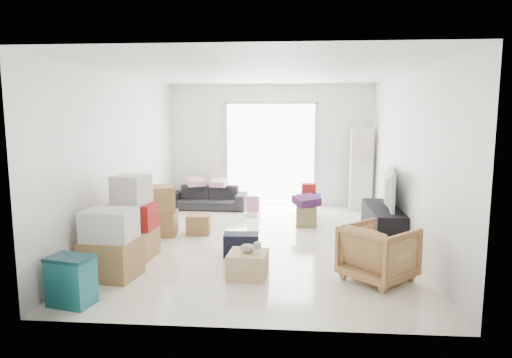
{
  "coord_description": "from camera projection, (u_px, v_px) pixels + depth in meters",
  "views": [
    {
      "loc": [
        0.47,
        -7.16,
        2.08
      ],
      "look_at": [
        -0.11,
        0.2,
        1.0
      ],
      "focal_mm": 32.0,
      "sensor_mm": 36.0,
      "label": 1
    }
  ],
  "objects": [
    {
      "name": "room_shell",
      "position": [
        262.0,
        159.0,
        7.2
      ],
      "size": [
        4.98,
        6.48,
        3.18
      ],
      "color": "white",
      "rests_on": "ground"
    },
    {
      "name": "sliding_door",
      "position": [
        271.0,
        151.0,
        10.15
      ],
      "size": [
        2.1,
        0.04,
        2.33
      ],
      "color": "white",
      "rests_on": "room_shell"
    },
    {
      "name": "ac_tower",
      "position": [
        361.0,
        170.0,
        9.73
      ],
      "size": [
        0.45,
        0.3,
        1.75
      ],
      "primitive_type": "cube",
      "color": "silver",
      "rests_on": "room_shell"
    },
    {
      "name": "tv_console",
      "position": [
        383.0,
        222.0,
        7.61
      ],
      "size": [
        0.47,
        1.57,
        0.52
      ],
      "primitive_type": "cube",
      "color": "black",
      "rests_on": "room_shell"
    },
    {
      "name": "television",
      "position": [
        383.0,
        203.0,
        7.56
      ],
      "size": [
        0.79,
        1.18,
        0.14
      ],
      "primitive_type": "imported",
      "rotation": [
        0.0,
        0.0,
        1.42
      ],
      "color": "black",
      "rests_on": "tv_console"
    },
    {
      "name": "sofa",
      "position": [
        208.0,
        194.0,
        9.92
      ],
      "size": [
        1.69,
        0.53,
        0.66
      ],
      "primitive_type": "imported",
      "rotation": [
        0.0,
        0.0,
        -0.02
      ],
      "color": "#232327",
      "rests_on": "room_shell"
    },
    {
      "name": "pillow_left",
      "position": [
        196.0,
        176.0,
        9.93
      ],
      "size": [
        0.51,
        0.48,
        0.13
      ],
      "primitive_type": "cube",
      "rotation": [
        0.0,
        0.0,
        0.49
      ],
      "color": "#D097A1",
      "rests_on": "sofa"
    },
    {
      "name": "pillow_right",
      "position": [
        219.0,
        176.0,
        9.83
      ],
      "size": [
        0.42,
        0.36,
        0.13
      ],
      "primitive_type": "cube",
      "rotation": [
        0.0,
        0.0,
        -0.21
      ],
      "color": "#D097A1",
      "rests_on": "sofa"
    },
    {
      "name": "armchair",
      "position": [
        379.0,
        250.0,
        5.65
      ],
      "size": [
        1.03,
        1.04,
        0.78
      ],
      "primitive_type": "imported",
      "rotation": [
        0.0,
        0.0,
        2.33
      ],
      "color": "tan",
      "rests_on": "room_shell"
    },
    {
      "name": "storage_bins",
      "position": [
        71.0,
        281.0,
        4.94
      ],
      "size": [
        0.53,
        0.42,
        0.55
      ],
      "rotation": [
        0.0,
        0.0,
        -0.22
      ],
      "color": "#19656A",
      "rests_on": "room_shell"
    },
    {
      "name": "box_stack_a",
      "position": [
        111.0,
        245.0,
        5.76
      ],
      "size": [
        0.74,
        0.65,
        0.88
      ],
      "rotation": [
        0.0,
        0.0,
        -0.1
      ],
      "color": "brown",
      "rests_on": "room_shell"
    },
    {
      "name": "box_stack_b",
      "position": [
        133.0,
        222.0,
        6.54
      ],
      "size": [
        0.68,
        0.64,
        1.2
      ],
      "rotation": [
        0.0,
        0.0,
        -0.12
      ],
      "color": "brown",
      "rests_on": "room_shell"
    },
    {
      "name": "box_stack_c",
      "position": [
        159.0,
        211.0,
        7.77
      ],
      "size": [
        0.63,
        0.63,
        0.84
      ],
      "rotation": [
        0.0,
        0.0,
        0.19
      ],
      "color": "brown",
      "rests_on": "room_shell"
    },
    {
      "name": "loose_box",
      "position": [
        199.0,
        224.0,
        7.9
      ],
      "size": [
        0.44,
        0.44,
        0.33
      ],
      "primitive_type": "cube",
      "rotation": [
        0.0,
        0.0,
        0.09
      ],
      "color": "brown",
      "rests_on": "room_shell"
    },
    {
      "name": "duffel_bag",
      "position": [
        241.0,
        244.0,
        6.69
      ],
      "size": [
        0.53,
        0.34,
        0.33
      ],
      "primitive_type": "cube",
      "rotation": [
        0.0,
        0.0,
        0.06
      ],
      "color": "black",
      "rests_on": "room_shell"
    },
    {
      "name": "ottoman",
      "position": [
        306.0,
        216.0,
        8.43
      ],
      "size": [
        0.37,
        0.37,
        0.37
      ],
      "primitive_type": "cube",
      "rotation": [
        0.0,
        0.0,
        0.0
      ],
      "color": "olive",
      "rests_on": "room_shell"
    },
    {
      "name": "blanket",
      "position": [
        306.0,
        202.0,
        8.4
      ],
      "size": [
        0.55,
        0.55,
        0.14
      ],
      "primitive_type": "cube",
      "rotation": [
        0.0,
        0.0,
        0.44
      ],
      "color": "#491D48",
      "rests_on": "ottoman"
    },
    {
      "name": "kids_table",
      "position": [
        309.0,
        193.0,
        9.26
      ],
      "size": [
        0.53,
        0.53,
        0.65
      ],
      "rotation": [
        0.0,
        0.0,
        0.4
      ],
      "color": "#1233BC",
      "rests_on": "room_shell"
    },
    {
      "name": "toy_walker",
      "position": [
        253.0,
        210.0,
        9.28
      ],
      "size": [
        0.33,
        0.3,
        0.39
      ],
      "rotation": [
        0.0,
        0.0,
        -0.16
      ],
      "color": "silver",
      "rests_on": "room_shell"
    },
    {
      "name": "wood_crate",
      "position": [
        248.0,
        265.0,
        5.81
      ],
      "size": [
        0.52,
        0.52,
        0.32
      ],
      "primitive_type": "cube",
      "rotation": [
        0.0,
        0.0,
        -0.07
      ],
      "color": "tan",
      "rests_on": "room_shell"
    },
    {
      "name": "plush_bunny",
      "position": [
        250.0,
        247.0,
        5.78
      ],
      "size": [
        0.28,
        0.16,
        0.14
      ],
      "rotation": [
        0.0,
        0.0,
        -0.24
      ],
      "color": "#B2ADA8",
      "rests_on": "wood_crate"
    }
  ]
}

